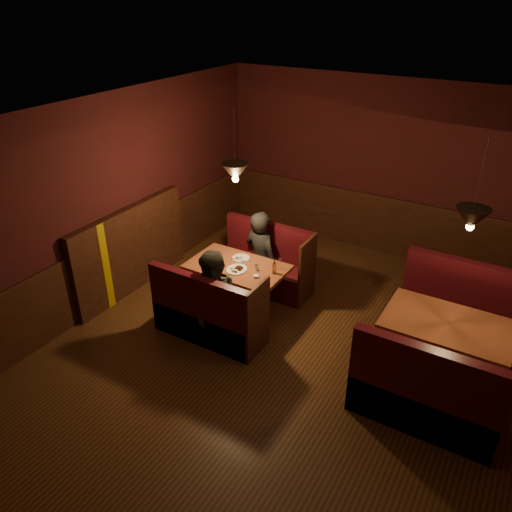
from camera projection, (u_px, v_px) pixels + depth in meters
The scene contains 9 objects.
room at pixel (278, 286), 5.71m from camera, with size 6.02×7.02×2.92m.
main_table at pixel (238, 276), 6.87m from camera, with size 1.34×0.81×0.94m.
main_bench_far at pixel (266, 268), 7.55m from camera, with size 1.47×0.53×1.00m.
main_bench_near at pixel (208, 318), 6.40m from camera, with size 1.47×0.53×1.00m.
second_table at pixel (445, 337), 5.64m from camera, with size 1.39×0.89×0.78m.
second_bench_far at pixel (459, 318), 6.36m from camera, with size 1.53×0.57×1.09m.
second_bench_near at pixel (426, 399), 5.11m from camera, with size 1.53×0.57×1.09m.
diner_a at pixel (261, 240), 7.31m from camera, with size 0.58×0.38×1.59m, color black.
diner_b at pixel (216, 285), 6.21m from camera, with size 0.77×0.60×1.59m, color #292721.
Camera 1 is at (1.98, -4.25, 4.08)m, focal length 35.00 mm.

